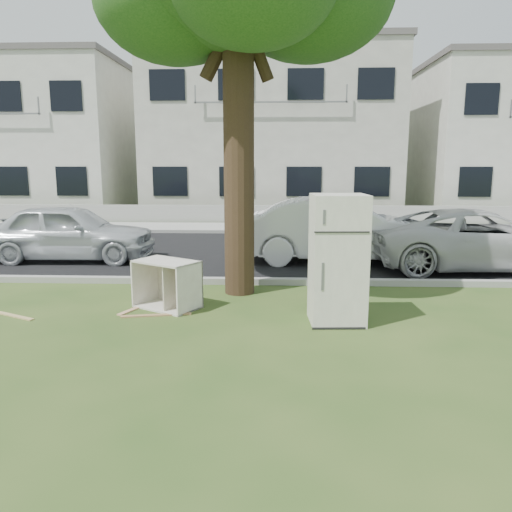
{
  "coord_description": "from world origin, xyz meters",
  "views": [
    {
      "loc": [
        0.27,
        -7.11,
        2.36
      ],
      "look_at": [
        -0.05,
        0.6,
        0.91
      ],
      "focal_mm": 35.0,
      "sensor_mm": 36.0,
      "label": 1
    }
  ],
  "objects_px": {
    "cabinet": "(167,284)",
    "car_right": "(479,239)",
    "car_left": "(69,232)",
    "fridge": "(338,259)",
    "car_center": "(338,230)"
  },
  "relations": [
    {
      "from": "cabinet",
      "to": "car_center",
      "type": "height_order",
      "value": "car_center"
    },
    {
      "from": "cabinet",
      "to": "car_right",
      "type": "xyz_separation_m",
      "value": [
        6.33,
        3.31,
        0.28
      ]
    },
    {
      "from": "car_center",
      "to": "cabinet",
      "type": "bearing_deg",
      "value": 142.49
    },
    {
      "from": "car_center",
      "to": "car_left",
      "type": "distance_m",
      "value": 6.52
    },
    {
      "from": "car_left",
      "to": "cabinet",
      "type": "bearing_deg",
      "value": -141.57
    },
    {
      "from": "car_right",
      "to": "car_left",
      "type": "distance_m",
      "value": 9.6
    },
    {
      "from": "car_center",
      "to": "car_right",
      "type": "height_order",
      "value": "car_center"
    },
    {
      "from": "cabinet",
      "to": "car_left",
      "type": "distance_m",
      "value": 5.11
    },
    {
      "from": "cabinet",
      "to": "car_right",
      "type": "distance_m",
      "value": 7.14
    },
    {
      "from": "car_right",
      "to": "car_left",
      "type": "relative_size",
      "value": 1.18
    },
    {
      "from": "fridge",
      "to": "car_right",
      "type": "distance_m",
      "value": 5.37
    },
    {
      "from": "fridge",
      "to": "car_center",
      "type": "relative_size",
      "value": 0.41
    },
    {
      "from": "car_right",
      "to": "cabinet",
      "type": "bearing_deg",
      "value": 114.74
    },
    {
      "from": "car_right",
      "to": "car_left",
      "type": "bearing_deg",
      "value": 83.43
    },
    {
      "from": "cabinet",
      "to": "car_left",
      "type": "bearing_deg",
      "value": 160.32
    }
  ]
}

